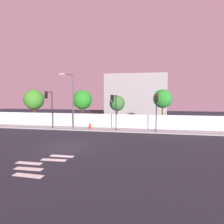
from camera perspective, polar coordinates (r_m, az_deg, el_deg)
name	(u,v)px	position (r m, az deg, el deg)	size (l,w,h in m)	color
ground_plane	(66,147)	(16.73, -14.27, -10.42)	(80.00, 80.00, 0.00)	#23242C
sidewalk	(92,129)	(24.21, -6.15, -5.27)	(36.00, 2.40, 0.15)	gray
perimeter_wall	(95,120)	(25.28, -5.34, -2.58)	(36.00, 0.18, 1.80)	silver
crosswalk_marking	(41,164)	(13.19, -21.13, -14.89)	(3.31, 3.88, 0.01)	silver
traffic_light_left	(114,105)	(21.80, 0.59, 2.31)	(0.51, 1.55, 4.37)	black
traffic_light_center	(156,105)	(21.60, 13.69, 2.25)	(0.35, 1.41, 4.44)	black
traffic_light_right	(49,102)	(24.85, -19.06, 3.08)	(0.50, 1.25, 4.84)	black
street_lamp_curbside	(72,97)	(23.92, -12.50, 4.68)	(0.79, 2.39, 6.94)	#4C4C51
fire_hydrant	(90,126)	(23.49, -6.88, -4.37)	(0.44, 0.26, 0.78)	red
roadside_tree_leftmost	(34,100)	(29.87, -23.16, 3.55)	(2.97, 2.97, 5.32)	brown
roadside_tree_midleft	(82,100)	(26.45, -9.25, 3.76)	(2.73, 2.73, 5.20)	brown
roadside_tree_midright	(117,103)	(25.23, 1.62, 2.70)	(2.11, 2.11, 4.44)	brown
roadside_tree_rightmost	(163,99)	(25.02, 15.51, 3.97)	(2.45, 2.45, 5.25)	brown
low_building_distant	(135,96)	(38.17, 7.32, 4.97)	(12.00, 6.00, 8.68)	gray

